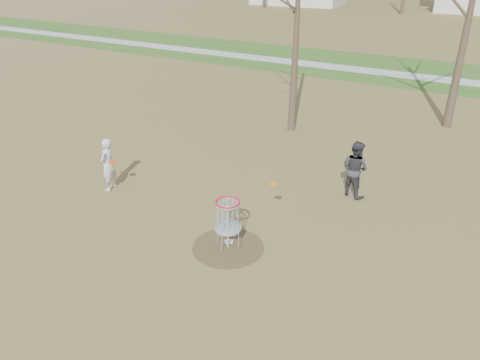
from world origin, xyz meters
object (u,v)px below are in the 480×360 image
at_px(player_standing, 108,164).
at_px(player_throwing, 355,169).
at_px(disc_grounded, 229,241).
at_px(disc_golf_basket, 228,216).

bearing_deg(player_standing, player_throwing, 103.72).
bearing_deg(disc_grounded, player_standing, 170.92).
height_order(player_throwing, disc_golf_basket, player_throwing).
xyz_separation_m(player_throwing, disc_grounded, (-1.96, -4.00, -0.84)).
bearing_deg(player_throwing, disc_grounded, 84.97).
distance_m(disc_grounded, disc_golf_basket, 0.92).
height_order(player_standing, disc_golf_basket, player_standing).
relative_size(player_throwing, disc_golf_basket, 1.28).
xyz_separation_m(player_throwing, disc_golf_basket, (-1.86, -4.21, 0.05)).
distance_m(player_standing, player_throwing, 7.38).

